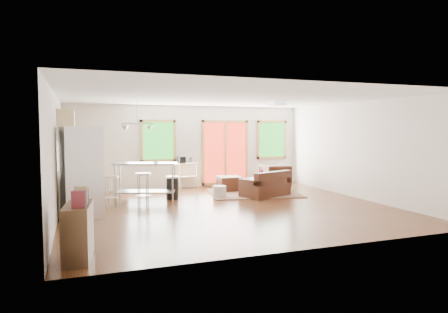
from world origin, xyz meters
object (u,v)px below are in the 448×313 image
object	(u,v)px
ottoman	(229,184)
kitchen_cart	(186,166)
loveseat	(266,186)
rug	(254,193)
refrigerator	(82,172)
coffee_table	(268,180)
island	(146,175)
armchair	(275,175)

from	to	relation	value
ottoman	kitchen_cart	size ratio (longest dim) A/B	0.65
loveseat	kitchen_cart	size ratio (longest dim) A/B	1.51
rug	loveseat	bearing A→B (deg)	-80.79
rug	refrigerator	world-z (taller)	refrigerator
refrigerator	kitchen_cart	world-z (taller)	refrigerator
loveseat	refrigerator	world-z (taller)	refrigerator
coffee_table	ottoman	size ratio (longest dim) A/B	1.88
ottoman	island	bearing A→B (deg)	-160.99
ottoman	refrigerator	xyz separation A→B (m)	(-4.21, -2.29, 0.74)
loveseat	ottoman	bearing A→B (deg)	92.81
armchair	kitchen_cart	bearing A→B (deg)	-16.20
rug	island	world-z (taller)	island
armchair	island	xyz separation A→B (m)	(-4.23, -1.00, 0.28)
armchair	island	distance (m)	4.35
loveseat	island	bearing A→B (deg)	151.57
refrigerator	armchair	bearing A→B (deg)	10.66
coffee_table	kitchen_cart	xyz separation A→B (m)	(-2.02, 1.66, 0.31)
coffee_table	kitchen_cart	distance (m)	2.63
coffee_table	refrigerator	xyz separation A→B (m)	(-5.13, -1.58, 0.58)
loveseat	refrigerator	xyz separation A→B (m)	(-4.80, -0.99, 0.68)
ottoman	island	world-z (taller)	island
ottoman	refrigerator	size ratio (longest dim) A/B	0.34
refrigerator	loveseat	bearing A→B (deg)	-0.06
island	loveseat	bearing A→B (deg)	-6.80
refrigerator	ottoman	bearing A→B (deg)	16.86
armchair	island	size ratio (longest dim) A/B	0.48
refrigerator	island	world-z (taller)	refrigerator
rug	ottoman	bearing A→B (deg)	124.93
loveseat	armchair	xyz separation A→B (m)	(0.98, 1.39, 0.13)
ottoman	island	xyz separation A→B (m)	(-2.66, -0.91, 0.47)
ottoman	kitchen_cart	world-z (taller)	kitchen_cart
rug	kitchen_cart	size ratio (longest dim) A/B	2.50
loveseat	armchair	distance (m)	1.71
coffee_table	island	bearing A→B (deg)	-176.66
loveseat	armchair	world-z (taller)	armchair
ottoman	armchair	bearing A→B (deg)	3.18
loveseat	kitchen_cart	distance (m)	2.84
coffee_table	island	distance (m)	3.60
armchair	island	bearing A→B (deg)	15.10
island	kitchen_cart	world-z (taller)	kitchen_cart
rug	kitchen_cart	distance (m)	2.40
kitchen_cart	rug	bearing A→B (deg)	-46.29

